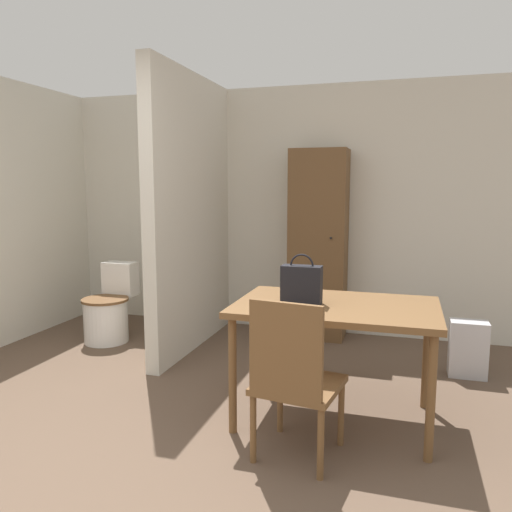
# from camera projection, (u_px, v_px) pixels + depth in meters

# --- Properties ---
(ground_plane) EXTENTS (16.00, 16.00, 0.00)m
(ground_plane) POSITION_uv_depth(u_px,v_px,m) (78.00, 509.00, 2.34)
(ground_plane) COLOR brown
(wall_back) EXTENTS (5.37, 0.12, 2.50)m
(wall_back) POSITION_uv_depth(u_px,v_px,m) (267.00, 210.00, 5.29)
(wall_back) COLOR beige
(wall_back) RESTS_ON ground_plane
(partition_wall) EXTENTS (0.12, 1.63, 2.50)m
(partition_wall) POSITION_uv_depth(u_px,v_px,m) (192.00, 214.00, 4.59)
(partition_wall) COLOR beige
(partition_wall) RESTS_ON ground_plane
(dining_table) EXTENTS (1.26, 0.83, 0.77)m
(dining_table) POSITION_uv_depth(u_px,v_px,m) (336.00, 316.00, 3.16)
(dining_table) COLOR brown
(dining_table) RESTS_ON ground_plane
(wooden_chair) EXTENTS (0.50, 0.50, 0.92)m
(wooden_chair) POSITION_uv_depth(u_px,v_px,m) (294.00, 377.00, 2.69)
(wooden_chair) COLOR brown
(wooden_chair) RESTS_ON ground_plane
(toilet) EXTENTS (0.44, 0.59, 0.74)m
(toilet) POSITION_uv_depth(u_px,v_px,m) (109.00, 311.00, 4.88)
(toilet) COLOR white
(toilet) RESTS_ON ground_plane
(handbag) EXTENTS (0.25, 0.11, 0.32)m
(handbag) POSITION_uv_depth(u_px,v_px,m) (302.00, 284.00, 3.14)
(handbag) COLOR black
(handbag) RESTS_ON dining_table
(wooden_cabinet) EXTENTS (0.55, 0.39, 1.86)m
(wooden_cabinet) POSITION_uv_depth(u_px,v_px,m) (318.00, 245.00, 4.91)
(wooden_cabinet) COLOR brown
(wooden_cabinet) RESTS_ON ground_plane
(space_heater) EXTENTS (0.29, 0.18, 0.45)m
(space_heater) POSITION_uv_depth(u_px,v_px,m) (468.00, 349.00, 3.95)
(space_heater) COLOR #BCBCC1
(space_heater) RESTS_ON ground_plane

